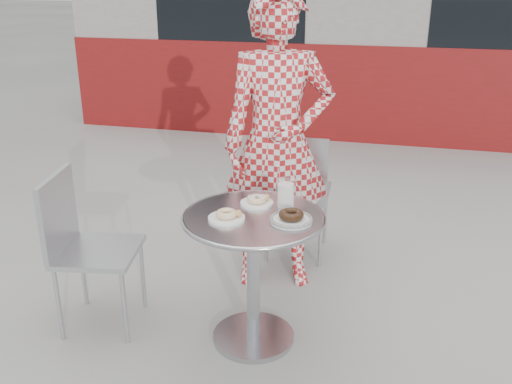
% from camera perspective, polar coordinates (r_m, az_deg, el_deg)
% --- Properties ---
extents(ground, '(60.00, 60.00, 0.00)m').
position_cam_1_polar(ground, '(2.91, 0.22, -14.37)').
color(ground, '#A8A5A0').
rests_on(ground, ground).
extents(bistro_table, '(0.66, 0.66, 0.67)m').
position_cam_1_polar(bistro_table, '(2.64, -0.27, -5.59)').
color(bistro_table, silver).
rests_on(bistro_table, ground).
extents(chair_far, '(0.40, 0.40, 0.81)m').
position_cam_1_polar(chair_far, '(3.60, 4.11, -2.48)').
color(chair_far, '#B0B3B8').
rests_on(chair_far, ground).
extents(chair_left, '(0.44, 0.44, 0.80)m').
position_cam_1_polar(chair_left, '(3.00, -15.40, -8.49)').
color(chair_left, '#B0B3B8').
rests_on(chair_left, ground).
extents(seated_person, '(0.69, 0.56, 1.65)m').
position_cam_1_polar(seated_person, '(3.09, 2.19, 4.86)').
color(seated_person, '#A6191C').
rests_on(seated_person, ground).
extents(plate_far, '(0.16, 0.16, 0.04)m').
position_cam_1_polar(plate_far, '(2.70, 0.13, -0.88)').
color(plate_far, white).
rests_on(plate_far, bistro_table).
extents(plate_near, '(0.16, 0.16, 0.04)m').
position_cam_1_polar(plate_near, '(2.54, -2.90, -2.39)').
color(plate_near, white).
rests_on(plate_near, bistro_table).
extents(plate_checker, '(0.19, 0.19, 0.05)m').
position_cam_1_polar(plate_checker, '(2.52, 3.54, -2.61)').
color(plate_checker, white).
rests_on(plate_checker, bistro_table).
extents(milk_cup, '(0.08, 0.08, 0.13)m').
position_cam_1_polar(milk_cup, '(2.66, 2.98, -0.18)').
color(milk_cup, white).
rests_on(milk_cup, bistro_table).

